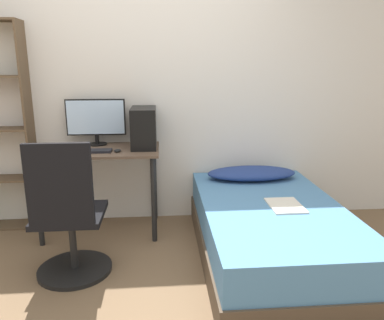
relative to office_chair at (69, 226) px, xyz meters
The scene contains 12 objects.
ground_plane 0.76m from the office_chair, 44.45° to the right, with size 14.00×14.00×0.00m, color brown.
wall_back 1.45m from the office_chair, 66.34° to the left, with size 8.00×0.05×2.50m.
desk 0.80m from the office_chair, 82.01° to the left, with size 1.04×0.59×0.76m.
office_chair is the anchor object (origin of this frame).
bed 1.48m from the office_chair, ahead, with size 1.07×1.81×0.45m.
pillow 1.67m from the office_chair, 28.06° to the left, with size 0.81×0.36×0.11m.
magazine 1.56m from the office_chair, ahead, with size 0.24×0.32×0.01m.
monitor 1.12m from the office_chair, 85.95° to the left, with size 0.53×0.18×0.41m.
keyboard 0.74m from the office_chair, 86.63° to the left, with size 0.39×0.11×0.02m.
pc_tower 1.10m from the office_chair, 58.56° to the left, with size 0.21×0.42×0.35m.
mouse 0.79m from the office_chair, 65.95° to the left, with size 0.06×0.09×0.02m.
phone 0.97m from the office_chair, 112.12° to the left, with size 0.07×0.14×0.01m.
Camera 1 is at (0.18, -2.00, 1.46)m, focal length 35.00 mm.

